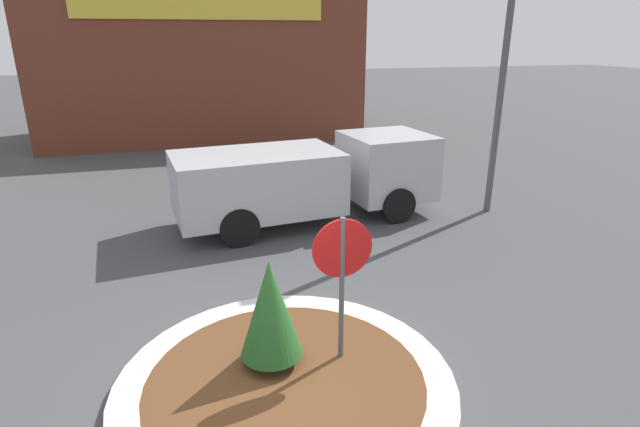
% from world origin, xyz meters
% --- Properties ---
extents(ground_plane, '(120.00, 120.00, 0.00)m').
position_xyz_m(ground_plane, '(0.00, 0.00, 0.00)').
color(ground_plane, '#474749').
extents(traffic_island, '(4.31, 4.31, 0.13)m').
position_xyz_m(traffic_island, '(0.00, 0.00, 0.06)').
color(traffic_island, silver).
rests_on(traffic_island, ground_plane).
extents(stop_sign, '(0.79, 0.07, 2.13)m').
position_xyz_m(stop_sign, '(0.82, 0.28, 1.48)').
color(stop_sign, '#4C4C51').
rests_on(stop_sign, ground_plane).
extents(island_shrub, '(0.82, 0.82, 1.47)m').
position_xyz_m(island_shrub, '(-0.10, 0.39, 0.94)').
color(island_shrub, brown).
rests_on(island_shrub, traffic_island).
extents(utility_truck, '(6.37, 2.69, 1.95)m').
position_xyz_m(utility_truck, '(1.79, 5.87, 1.08)').
color(utility_truck, '#B2B2B7').
rests_on(utility_truck, ground_plane).
extents(storefront_building, '(12.89, 6.07, 6.04)m').
position_xyz_m(storefront_building, '(0.14, 17.93, 3.02)').
color(storefront_building, brown).
rests_on(storefront_building, ground_plane).
extents(light_pole, '(0.70, 0.30, 7.23)m').
position_xyz_m(light_pole, '(6.37, 5.29, 4.18)').
color(light_pole, '#4C4C51').
rests_on(light_pole, ground_plane).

